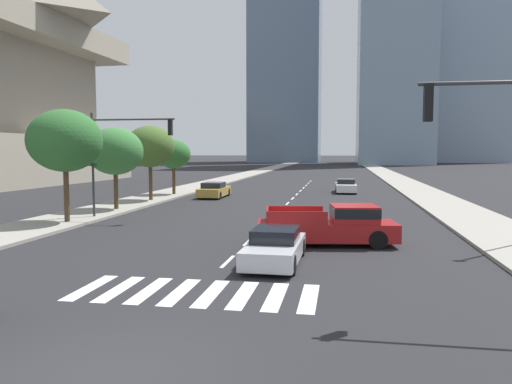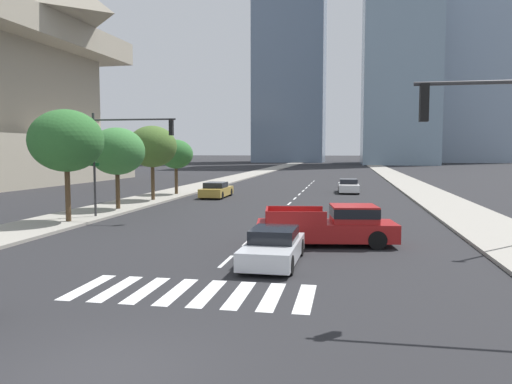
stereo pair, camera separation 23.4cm
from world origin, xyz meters
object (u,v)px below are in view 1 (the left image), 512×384
sedan_gold_1 (214,190)px  street_tree_nearest (65,141)px  sedan_silver_2 (275,247)px  street_tree_second (115,151)px  traffic_signal_far (123,145)px  street_tree_fourth (173,154)px  sedan_white_0 (346,186)px  street_tree_third (150,147)px  pickup_truck (333,226)px

sedan_gold_1 → street_tree_nearest: bearing=166.3°
sedan_silver_2 → street_tree_second: (-12.25, 13.43, 3.32)m
traffic_signal_far → street_tree_fourth: bearing=98.4°
traffic_signal_far → street_tree_second: bearing=120.9°
sedan_gold_1 → street_tree_fourth: (-3.91, 1.10, 3.02)m
sedan_gold_1 → traffic_signal_far: bearing=173.0°
sedan_silver_2 → sedan_white_0: bearing=176.2°
sedan_white_0 → sedan_silver_2: 30.79m
traffic_signal_far → street_tree_third: bearing=102.9°
street_tree_nearest → sedan_silver_2: bearing=-31.3°
sedan_gold_1 → sedan_silver_2: 25.22m
sedan_white_0 → sedan_gold_1: bearing=-60.0°
sedan_white_0 → street_tree_fourth: bearing=-70.8°
sedan_gold_1 → traffic_signal_far: size_ratio=0.81×
sedan_gold_1 → traffic_signal_far: 14.69m
sedan_gold_1 → street_tree_fourth: size_ratio=1.01×
street_tree_second → street_tree_fourth: 11.47m
sedan_white_0 → street_tree_second: 23.03m
street_tree_nearest → sedan_white_0: bearing=57.3°
traffic_signal_far → sedan_gold_1: bearing=83.3°
traffic_signal_far → street_tree_second: (-2.25, 3.76, -0.37)m
pickup_truck → sedan_white_0: bearing=80.8°
traffic_signal_far → street_tree_second: size_ratio=1.12×
pickup_truck → sedan_silver_2: (-1.96, -3.88, -0.24)m
sedan_white_0 → traffic_signal_far: traffic_signal_far is taller
street_tree_nearest → street_tree_second: bearing=90.0°
sedan_gold_1 → sedan_white_0: bearing=-58.2°
pickup_truck → street_tree_fourth: size_ratio=1.26×
sedan_silver_2 → traffic_signal_far: (-10.00, 9.67, 3.69)m
sedan_white_0 → street_tree_nearest: street_tree_nearest is taller
traffic_signal_far → street_tree_nearest: size_ratio=0.99×
street_tree_second → sedan_white_0: bearing=49.2°
street_tree_nearest → street_tree_fourth: bearing=90.0°
street_tree_fourth → sedan_white_0: bearing=21.2°
sedan_white_0 → street_tree_fourth: street_tree_fourth is taller
sedan_white_0 → sedan_silver_2: bearing=-7.0°
sedan_white_0 → traffic_signal_far: size_ratio=0.80×
street_tree_fourth → traffic_signal_far: bearing=-81.6°
street_tree_nearest → street_tree_third: bearing=90.0°
traffic_signal_far → street_tree_fourth: traffic_signal_far is taller
sedan_silver_2 → street_tree_third: size_ratio=0.78×
sedan_silver_2 → traffic_signal_far: 14.39m
sedan_white_0 → sedan_silver_2: sedan_white_0 is taller
traffic_signal_far → street_tree_third: size_ratio=1.04×
sedan_gold_1 → street_tree_second: bearing=159.1°
sedan_silver_2 → street_tree_third: 23.31m
sedan_white_0 → traffic_signal_far: (-12.66, -21.00, 3.66)m
traffic_signal_far → street_tree_fourth: size_ratio=1.25×
sedan_gold_1 → street_tree_nearest: 17.25m
sedan_white_0 → sedan_silver_2: size_ratio=1.07×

